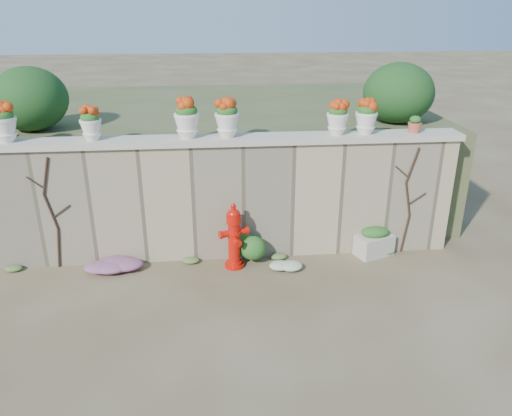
{
  "coord_description": "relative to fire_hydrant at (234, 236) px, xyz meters",
  "views": [
    {
      "loc": [
        -0.1,
        -6.05,
        4.09
      ],
      "look_at": [
        0.6,
        1.4,
        1.01
      ],
      "focal_mm": 35.0,
      "sensor_mm": 36.0,
      "label": 1
    }
  ],
  "objects": [
    {
      "name": "ground",
      "position": [
        -0.23,
        -1.31,
        -0.57
      ],
      "size": [
        80.0,
        80.0,
        0.0
      ],
      "primitive_type": "plane",
      "color": "brown",
      "rests_on": "ground"
    },
    {
      "name": "green_shrub",
      "position": [
        0.18,
        0.16,
        -0.24
      ],
      "size": [
        0.69,
        0.62,
        0.65
      ],
      "primitive_type": "ellipsoid",
      "color": "#1E5119",
      "rests_on": "ground"
    },
    {
      "name": "urn_pot_4",
      "position": [
        1.73,
        0.49,
        1.81
      ],
      "size": [
        0.35,
        0.35,
        0.56
      ],
      "color": "white",
      "rests_on": "wall_cap"
    },
    {
      "name": "urn_pot_0",
      "position": [
        -3.46,
        0.49,
        1.84
      ],
      "size": [
        0.39,
        0.39,
        0.61
      ],
      "color": "white",
      "rests_on": "wall_cap"
    },
    {
      "name": "vine_left",
      "position": [
        -2.9,
        0.27,
        0.42
      ],
      "size": [
        0.6,
        0.04,
        1.91
      ],
      "color": "black",
      "rests_on": "ground"
    },
    {
      "name": "back_shrub_right",
      "position": [
        3.17,
        1.69,
        1.98
      ],
      "size": [
        1.3,
        1.3,
        1.1
      ],
      "primitive_type": "ellipsoid",
      "color": "#143814",
      "rests_on": "raised_fill"
    },
    {
      "name": "terracotta_pot",
      "position": [
        3.04,
        0.49,
        1.66
      ],
      "size": [
        0.23,
        0.23,
        0.27
      ],
      "color": "#BD5239",
      "rests_on": "wall_cap"
    },
    {
      "name": "stone_wall",
      "position": [
        -0.23,
        0.49,
        0.43
      ],
      "size": [
        8.0,
        0.4,
        2.0
      ],
      "primitive_type": "cube",
      "color": "tan",
      "rests_on": "ground"
    },
    {
      "name": "raised_fill",
      "position": [
        -0.23,
        3.69,
        0.43
      ],
      "size": [
        9.0,
        6.0,
        2.0
      ],
      "primitive_type": "cube",
      "color": "#384C23",
      "rests_on": "ground"
    },
    {
      "name": "magenta_clump",
      "position": [
        -1.98,
        0.05,
        -0.44
      ],
      "size": [
        0.92,
        0.62,
        0.25
      ],
      "primitive_type": "ellipsoid",
      "color": "#BE26AC",
      "rests_on": "ground"
    },
    {
      "name": "vine_right",
      "position": [
        3.0,
        0.27,
        0.42
      ],
      "size": [
        0.6,
        0.04,
        1.91
      ],
      "color": "black",
      "rests_on": "ground"
    },
    {
      "name": "urn_pot_1",
      "position": [
        -2.17,
        0.49,
        1.79
      ],
      "size": [
        0.33,
        0.33,
        0.52
      ],
      "color": "white",
      "rests_on": "wall_cap"
    },
    {
      "name": "wall_cap",
      "position": [
        -0.23,
        0.49,
        1.48
      ],
      "size": [
        8.1,
        0.52,
        0.1
      ],
      "primitive_type": "cube",
      "color": "beige",
      "rests_on": "stone_wall"
    },
    {
      "name": "planter_box",
      "position": [
        2.45,
        0.21,
        -0.32
      ],
      "size": [
        0.72,
        0.58,
        0.53
      ],
      "rotation": [
        0.0,
        0.0,
        0.38
      ],
      "color": "beige",
      "rests_on": "ground"
    },
    {
      "name": "white_flowers",
      "position": [
        0.84,
        -0.24,
        -0.48
      ],
      "size": [
        0.51,
        0.41,
        0.18
      ],
      "primitive_type": "ellipsoid",
      "color": "white",
      "rests_on": "ground"
    },
    {
      "name": "urn_pot_5",
      "position": [
        2.21,
        0.49,
        1.81
      ],
      "size": [
        0.36,
        0.36,
        0.57
      ],
      "color": "white",
      "rests_on": "wall_cap"
    },
    {
      "name": "urn_pot_2",
      "position": [
        -0.69,
        0.49,
        1.84
      ],
      "size": [
        0.4,
        0.4,
        0.63
      ],
      "color": "white",
      "rests_on": "wall_cap"
    },
    {
      "name": "urn_pot_3",
      "position": [
        -0.05,
        0.49,
        1.84
      ],
      "size": [
        0.39,
        0.39,
        0.61
      ],
      "color": "white",
      "rests_on": "wall_cap"
    },
    {
      "name": "fire_hydrant",
      "position": [
        0.0,
        0.0,
        0.0
      ],
      "size": [
        0.49,
        0.35,
        1.13
      ],
      "rotation": [
        0.0,
        0.0,
        0.31
      ],
      "color": "red",
      "rests_on": "ground"
    },
    {
      "name": "back_shrub_left",
      "position": [
        -3.43,
        1.69,
        1.98
      ],
      "size": [
        1.3,
        1.3,
        1.1
      ],
      "primitive_type": "ellipsoid",
      "color": "#143814",
      "rests_on": "raised_fill"
    }
  ]
}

